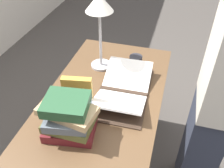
{
  "coord_description": "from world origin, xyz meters",
  "views": [
    {
      "loc": [
        -1.06,
        -0.36,
        1.77
      ],
      "look_at": [
        0.05,
        -0.04,
        0.84
      ],
      "focal_mm": 40.0,
      "sensor_mm": 36.0,
      "label": 1
    }
  ],
  "objects_px": {
    "reading_lamp": "(99,10)",
    "person_reader": "(216,101)",
    "coffee_mug": "(136,61)",
    "book_standing_upright": "(78,93)",
    "open_book": "(124,89)",
    "book_stack_tall": "(68,117)"
  },
  "relations": [
    {
      "from": "open_book",
      "to": "person_reader",
      "type": "height_order",
      "value": "person_reader"
    },
    {
      "from": "coffee_mug",
      "to": "book_standing_upright",
      "type": "bearing_deg",
      "value": 153.92
    },
    {
      "from": "reading_lamp",
      "to": "coffee_mug",
      "type": "height_order",
      "value": "reading_lamp"
    },
    {
      "from": "open_book",
      "to": "coffee_mug",
      "type": "relative_size",
      "value": 4.72
    },
    {
      "from": "open_book",
      "to": "person_reader",
      "type": "distance_m",
      "value": 0.53
    },
    {
      "from": "reading_lamp",
      "to": "person_reader",
      "type": "xyz_separation_m",
      "value": [
        -0.26,
        -0.75,
        -0.32
      ]
    },
    {
      "from": "reading_lamp",
      "to": "book_standing_upright",
      "type": "bearing_deg",
      "value": 179.91
    },
    {
      "from": "book_stack_tall",
      "to": "coffee_mug",
      "type": "distance_m",
      "value": 0.71
    },
    {
      "from": "reading_lamp",
      "to": "person_reader",
      "type": "bearing_deg",
      "value": -109.22
    },
    {
      "from": "book_stack_tall",
      "to": "person_reader",
      "type": "xyz_separation_m",
      "value": [
        0.35,
        -0.71,
        -0.02
      ]
    },
    {
      "from": "coffee_mug",
      "to": "person_reader",
      "type": "bearing_deg",
      "value": -122.05
    },
    {
      "from": "book_standing_upright",
      "to": "coffee_mug",
      "type": "bearing_deg",
      "value": -36.5
    },
    {
      "from": "coffee_mug",
      "to": "reading_lamp",
      "type": "bearing_deg",
      "value": 104.43
    },
    {
      "from": "book_standing_upright",
      "to": "reading_lamp",
      "type": "relative_size",
      "value": 0.39
    },
    {
      "from": "book_stack_tall",
      "to": "book_standing_upright",
      "type": "bearing_deg",
      "value": 9.05
    },
    {
      "from": "reading_lamp",
      "to": "coffee_mug",
      "type": "distance_m",
      "value": 0.44
    },
    {
      "from": "reading_lamp",
      "to": "coffee_mug",
      "type": "bearing_deg",
      "value": -75.57
    },
    {
      "from": "open_book",
      "to": "book_stack_tall",
      "type": "height_order",
      "value": "book_stack_tall"
    },
    {
      "from": "book_standing_upright",
      "to": "person_reader",
      "type": "xyz_separation_m",
      "value": [
        0.16,
        -0.75,
        -0.01
      ]
    },
    {
      "from": "book_stack_tall",
      "to": "person_reader",
      "type": "distance_m",
      "value": 0.8
    },
    {
      "from": "open_book",
      "to": "book_standing_upright",
      "type": "bearing_deg",
      "value": 127.73
    },
    {
      "from": "open_book",
      "to": "book_standing_upright",
      "type": "height_order",
      "value": "book_standing_upright"
    }
  ]
}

